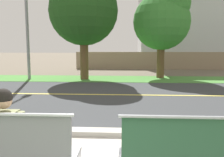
{
  "coord_description": "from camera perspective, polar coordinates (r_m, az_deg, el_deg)",
  "views": [
    {
      "loc": [
        0.34,
        -2.28,
        1.75
      ],
      "look_at": [
        -0.01,
        3.53,
        1.0
      ],
      "focal_mm": 38.55,
      "sensor_mm": 36.0,
      "label": 1
    }
  ],
  "objects": [
    {
      "name": "street_asphalt",
      "position": [
        8.96,
        1.2,
        -3.9
      ],
      "size": [
        52.0,
        8.0,
        0.01
      ],
      "primitive_type": "cube",
      "color": "#383A3D",
      "rests_on": "ground_plane"
    },
    {
      "name": "shade_tree_far_left",
      "position": [
        13.45,
        -6.32,
        16.81
      ],
      "size": [
        3.71,
        3.71,
        6.12
      ],
      "color": "brown",
      "rests_on": "ground_plane"
    },
    {
      "name": "far_verge_grass",
      "position": [
        13.48,
        1.96,
        -0.09
      ],
      "size": [
        48.0,
        2.8,
        0.02
      ],
      "primitive_type": "cube",
      "color": "#478438",
      "rests_on": "ground_plane"
    },
    {
      "name": "curb_edge",
      "position": [
        4.95,
        -0.71,
        -12.71
      ],
      "size": [
        44.0,
        0.3,
        0.11
      ],
      "primitive_type": "cube",
      "color": "#ADA89E",
      "rests_on": "ground_plane"
    },
    {
      "name": "garden_wall",
      "position": [
        19.88,
        10.35,
        4.2
      ],
      "size": [
        13.0,
        0.36,
        1.4
      ],
      "primitive_type": "cube",
      "color": "gray",
      "rests_on": "ground_plane"
    },
    {
      "name": "bench_left",
      "position": [
        3.4,
        -24.54,
        -15.7
      ],
      "size": [
        1.88,
        0.48,
        1.01
      ],
      "color": "silver",
      "rests_on": "ground_plane"
    },
    {
      "name": "seated_person_olive",
      "position": [
        3.46,
        -23.27,
        -11.37
      ],
      "size": [
        0.52,
        0.68,
        1.25
      ],
      "color": "black",
      "rests_on": "ground_plane"
    },
    {
      "name": "shade_tree_left",
      "position": [
        14.22,
        12.14,
        13.97
      ],
      "size": [
        3.21,
        3.21,
        5.29
      ],
      "color": "brown",
      "rests_on": "ground_plane"
    },
    {
      "name": "road_centre_line",
      "position": [
        8.96,
        1.2,
        -3.86
      ],
      "size": [
        48.0,
        0.14,
        0.01
      ],
      "primitive_type": "cube",
      "color": "#E0CC4C",
      "rests_on": "ground_plane"
    },
    {
      "name": "house_across_street",
      "position": [
        23.88,
        19.39,
        12.09
      ],
      "size": [
        11.24,
        6.91,
        7.7
      ],
      "color": "#B7BCC1",
      "rests_on": "ground_plane"
    },
    {
      "name": "ground_plane",
      "position": [
        10.44,
        1.52,
        -2.31
      ],
      "size": [
        140.0,
        140.0,
        0.0
      ],
      "primitive_type": "plane",
      "color": "#665B4C"
    }
  ]
}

